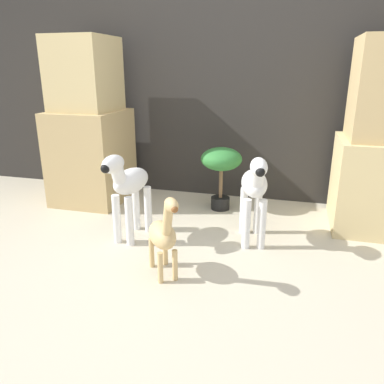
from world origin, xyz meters
The scene contains 8 objects.
ground_plane centered at (0.00, 0.00, 0.00)m, with size 14.00×14.00×0.00m, color beige.
wall_back centered at (0.00, 1.63, 1.10)m, with size 6.40×0.08×2.20m.
rock_pillar_left centered at (-1.19, 1.15, 0.65)m, with size 0.59×0.64×1.43m.
rock_pillar_right centered at (1.19, 1.15, 0.63)m, with size 0.59×0.64×1.39m.
zebra_right centered at (0.34, 0.62, 0.40)m, with size 0.24×0.50×0.65m.
zebra_left centered at (-0.51, 0.46, 0.40)m, with size 0.22×0.50×0.65m.
giraffe_figurine centered at (-0.11, 0.04, 0.27)m, with size 0.32×0.38×0.54m.
potted_palm_front centered at (-0.01, 1.22, 0.40)m, with size 0.35×0.35×0.54m.
Camera 1 is at (0.56, -1.81, 1.17)m, focal length 35.00 mm.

